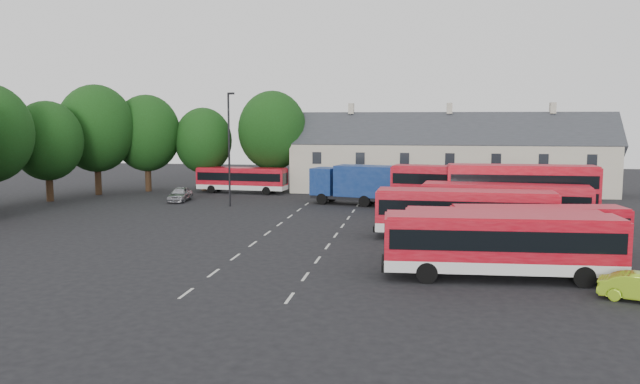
{
  "coord_description": "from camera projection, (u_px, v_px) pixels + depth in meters",
  "views": [
    {
      "loc": [
        10.79,
        -41.35,
        8.15
      ],
      "look_at": [
        2.66,
        9.52,
        2.2
      ],
      "focal_mm": 35.0,
      "sensor_mm": 36.0,
      "label": 1
    }
  ],
  "objects": [
    {
      "name": "lamppost",
      "position": [
        229.0,
        146.0,
        58.56
      ],
      "size": [
        0.74,
        0.47,
        10.71
      ],
      "rotation": [
        0.0,
        0.0,
        -0.35
      ],
      "color": "black",
      "rests_on": "ground"
    },
    {
      "name": "bus_dd_south",
      "position": [
        521.0,
        191.0,
        48.88
      ],
      "size": [
        11.4,
        2.73,
        4.67
      ],
      "rotation": [
        0.0,
        0.0,
        -0.01
      ],
      "color": "silver",
      "rests_on": "ground"
    },
    {
      "name": "lane_markings",
      "position": [
        301.0,
        234.0,
        44.75
      ],
      "size": [
        5.15,
        33.8,
        0.01
      ],
      "color": "beige",
      "rests_on": "ground"
    },
    {
      "name": "silver_car",
      "position": [
        180.0,
        194.0,
        62.8
      ],
      "size": [
        2.1,
        4.4,
        1.45
      ],
      "primitive_type": "imported",
      "rotation": [
        0.0,
        0.0,
        0.09
      ],
      "color": "#9C9EA3",
      "rests_on": "ground"
    },
    {
      "name": "bus_row_c",
      "position": [
        538.0,
        225.0,
        37.99
      ],
      "size": [
        10.61,
        3.78,
        2.94
      ],
      "rotation": [
        0.0,
        0.0,
        0.14
      ],
      "color": "silver",
      "rests_on": "ground"
    },
    {
      "name": "bus_row_d",
      "position": [
        465.0,
        210.0,
        42.64
      ],
      "size": [
        12.08,
        3.06,
        3.4
      ],
      "rotation": [
        0.0,
        0.0,
        -0.02
      ],
      "color": "silver",
      "rests_on": "ground"
    },
    {
      "name": "bus_north",
      "position": [
        242.0,
        178.0,
        69.83
      ],
      "size": [
        10.3,
        3.2,
        2.87
      ],
      "rotation": [
        0.0,
        0.0,
        -0.09
      ],
      "color": "silver",
      "rests_on": "ground"
    },
    {
      "name": "treeline",
      "position": [
        113.0,
        134.0,
        64.66
      ],
      "size": [
        29.92,
        32.59,
        12.01
      ],
      "color": "black",
      "rests_on": "ground"
    },
    {
      "name": "bus_dd_north",
      "position": [
        453.0,
        188.0,
        53.17
      ],
      "size": [
        10.64,
        3.97,
        4.27
      ],
      "rotation": [
        0.0,
        0.0,
        -0.16
      ],
      "color": "silver",
      "rests_on": "ground"
    },
    {
      "name": "terrace_houses",
      "position": [
        448.0,
        159.0,
        69.98
      ],
      "size": [
        35.7,
        7.13,
        10.06
      ],
      "color": "beige",
      "rests_on": "ground"
    },
    {
      "name": "ground",
      "position": [
        260.0,
        238.0,
        43.18
      ],
      "size": [
        140.0,
        140.0,
        0.0
      ],
      "primitive_type": "plane",
      "color": "black",
      "rests_on": "ground"
    },
    {
      "name": "box_truck",
      "position": [
        357.0,
        183.0,
        60.12
      ],
      "size": [
        9.11,
        4.78,
        3.81
      ],
      "rotation": [
        0.0,
        0.0,
        -0.25
      ],
      "color": "black",
      "rests_on": "ground"
    },
    {
      "name": "bus_row_b",
      "position": [
        503.0,
        232.0,
        35.22
      ],
      "size": [
        10.95,
        2.62,
        3.09
      ],
      "rotation": [
        0.0,
        0.0,
        0.01
      ],
      "color": "silver",
      "rests_on": "ground"
    },
    {
      "name": "bus_row_e",
      "position": [
        505.0,
        202.0,
        46.39
      ],
      "size": [
        12.36,
        4.22,
        3.42
      ],
      "rotation": [
        0.0,
        0.0,
        -0.12
      ],
      "color": "silver",
      "rests_on": "ground"
    },
    {
      "name": "bus_row_a",
      "position": [
        501.0,
        241.0,
        31.83
      ],
      "size": [
        11.97,
        3.31,
        3.35
      ],
      "rotation": [
        0.0,
        0.0,
        0.05
      ],
      "color": "silver",
      "rests_on": "ground"
    }
  ]
}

